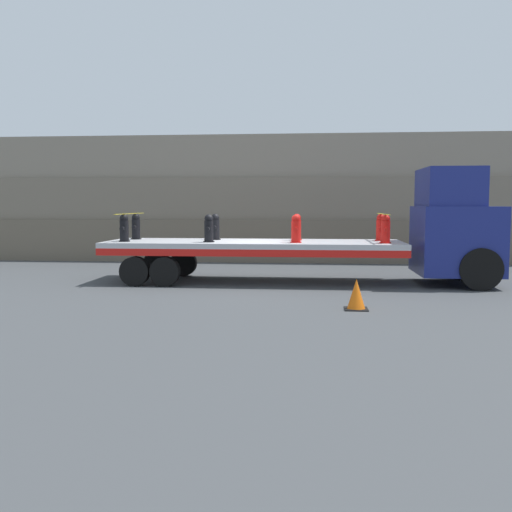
{
  "coord_description": "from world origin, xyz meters",
  "views": [
    {
      "loc": [
        1.66,
        -16.79,
        2.29
      ],
      "look_at": [
        0.06,
        0.0,
        0.77
      ],
      "focal_mm": 40.0,
      "sensor_mm": 36.0,
      "label": 1
    }
  ],
  "objects_px": {
    "fire_hydrant_black_near_1": "(209,229)",
    "fire_hydrant_red_near_2": "(296,229)",
    "fire_hydrant_black_far_0": "(136,227)",
    "traffic_cone": "(356,295)",
    "fire_hydrant_red_far_3": "(381,228)",
    "fire_hydrant_black_far_1": "(215,227)",
    "fire_hydrant_black_near_0": "(124,228)",
    "truck_cab": "(457,228)",
    "flatbed_trailer": "(236,248)",
    "fire_hydrant_red_far_2": "(297,227)",
    "fire_hydrant_red_near_3": "(385,229)"
  },
  "relations": [
    {
      "from": "fire_hydrant_black_near_1",
      "to": "fire_hydrant_red_near_2",
      "type": "relative_size",
      "value": 1.0
    },
    {
      "from": "fire_hydrant_black_far_0",
      "to": "traffic_cone",
      "type": "xyz_separation_m",
      "value": [
        6.44,
        -4.85,
        -1.27
      ]
    },
    {
      "from": "fire_hydrant_red_near_2",
      "to": "fire_hydrant_red_far_3",
      "type": "distance_m",
      "value": 2.75
    },
    {
      "from": "fire_hydrant_black_far_1",
      "to": "fire_hydrant_red_far_3",
      "type": "xyz_separation_m",
      "value": [
        5.01,
        0.0,
        0.0
      ]
    },
    {
      "from": "fire_hydrant_black_near_0",
      "to": "fire_hydrant_black_near_1",
      "type": "xyz_separation_m",
      "value": [
        2.51,
        0.0,
        0.0
      ]
    },
    {
      "from": "truck_cab",
      "to": "fire_hydrant_black_far_1",
      "type": "xyz_separation_m",
      "value": [
        -7.12,
        0.57,
        -0.03
      ]
    },
    {
      "from": "traffic_cone",
      "to": "fire_hydrant_red_near_2",
      "type": "bearing_deg",
      "value": 110.96
    },
    {
      "from": "fire_hydrant_black_near_1",
      "to": "fire_hydrant_black_far_1",
      "type": "relative_size",
      "value": 1.0
    },
    {
      "from": "fire_hydrant_black_near_0",
      "to": "fire_hydrant_black_far_1",
      "type": "xyz_separation_m",
      "value": [
        2.51,
        1.13,
        0.0
      ]
    },
    {
      "from": "traffic_cone",
      "to": "flatbed_trailer",
      "type": "bearing_deg",
      "value": 126.82
    },
    {
      "from": "truck_cab",
      "to": "fire_hydrant_black_far_1",
      "type": "bearing_deg",
      "value": 175.46
    },
    {
      "from": "flatbed_trailer",
      "to": "fire_hydrant_red_far_3",
      "type": "height_order",
      "value": "fire_hydrant_red_far_3"
    },
    {
      "from": "traffic_cone",
      "to": "fire_hydrant_red_far_3",
      "type": "bearing_deg",
      "value": 77.42
    },
    {
      "from": "truck_cab",
      "to": "fire_hydrant_red_far_2",
      "type": "relative_size",
      "value": 4.14
    },
    {
      "from": "fire_hydrant_black_far_0",
      "to": "fire_hydrant_black_far_1",
      "type": "relative_size",
      "value": 1.0
    },
    {
      "from": "fire_hydrant_red_near_3",
      "to": "fire_hydrant_red_far_3",
      "type": "distance_m",
      "value": 1.13
    },
    {
      "from": "flatbed_trailer",
      "to": "fire_hydrant_black_far_0",
      "type": "relative_size",
      "value": 10.87
    },
    {
      "from": "fire_hydrant_red_near_2",
      "to": "fire_hydrant_black_near_0",
      "type": "bearing_deg",
      "value": 180.0
    },
    {
      "from": "fire_hydrant_red_near_2",
      "to": "fire_hydrant_red_near_3",
      "type": "relative_size",
      "value": 1.0
    },
    {
      "from": "fire_hydrant_red_far_2",
      "to": "traffic_cone",
      "type": "bearing_deg",
      "value": -73.63
    },
    {
      "from": "fire_hydrant_black_far_0",
      "to": "fire_hydrant_red_near_3",
      "type": "xyz_separation_m",
      "value": [
        7.52,
        -1.13,
        0.0
      ]
    },
    {
      "from": "fire_hydrant_red_near_3",
      "to": "truck_cab",
      "type": "bearing_deg",
      "value": 15.06
    },
    {
      "from": "fire_hydrant_red_near_2",
      "to": "fire_hydrant_red_near_3",
      "type": "distance_m",
      "value": 2.51
    },
    {
      "from": "fire_hydrant_red_near_2",
      "to": "fire_hydrant_red_near_3",
      "type": "bearing_deg",
      "value": 0.0
    },
    {
      "from": "fire_hydrant_red_near_3",
      "to": "fire_hydrant_red_far_2",
      "type": "bearing_deg",
      "value": 155.73
    },
    {
      "from": "fire_hydrant_red_near_2",
      "to": "fire_hydrant_red_far_2",
      "type": "height_order",
      "value": "same"
    },
    {
      "from": "fire_hydrant_red_far_3",
      "to": "traffic_cone",
      "type": "distance_m",
      "value": 5.13
    },
    {
      "from": "fire_hydrant_red_near_2",
      "to": "fire_hydrant_red_far_2",
      "type": "distance_m",
      "value": 1.13
    },
    {
      "from": "flatbed_trailer",
      "to": "traffic_cone",
      "type": "height_order",
      "value": "flatbed_trailer"
    },
    {
      "from": "flatbed_trailer",
      "to": "fire_hydrant_red_near_3",
      "type": "relative_size",
      "value": 10.87
    },
    {
      "from": "fire_hydrant_black_far_0",
      "to": "truck_cab",
      "type": "bearing_deg",
      "value": -3.36
    },
    {
      "from": "fire_hydrant_black_far_1",
      "to": "fire_hydrant_black_near_1",
      "type": "bearing_deg",
      "value": -90.0
    },
    {
      "from": "flatbed_trailer",
      "to": "fire_hydrant_red_near_2",
      "type": "height_order",
      "value": "fire_hydrant_red_near_2"
    },
    {
      "from": "flatbed_trailer",
      "to": "fire_hydrant_red_near_2",
      "type": "bearing_deg",
      "value": -17.6
    },
    {
      "from": "fire_hydrant_black_near_0",
      "to": "fire_hydrant_black_far_0",
      "type": "distance_m",
      "value": 1.13
    },
    {
      "from": "flatbed_trailer",
      "to": "fire_hydrant_black_near_1",
      "type": "relative_size",
      "value": 10.87
    },
    {
      "from": "fire_hydrant_black_far_1",
      "to": "flatbed_trailer",
      "type": "bearing_deg",
      "value": -37.96
    },
    {
      "from": "fire_hydrant_black_far_1",
      "to": "fire_hydrant_red_far_2",
      "type": "height_order",
      "value": "same"
    },
    {
      "from": "fire_hydrant_black_far_1",
      "to": "fire_hydrant_black_near_0",
      "type": "bearing_deg",
      "value": -155.73
    },
    {
      "from": "fire_hydrant_red_far_2",
      "to": "truck_cab",
      "type": "bearing_deg",
      "value": -6.99
    },
    {
      "from": "fire_hydrant_black_far_1",
      "to": "fire_hydrant_red_near_2",
      "type": "relative_size",
      "value": 1.0
    },
    {
      "from": "fire_hydrant_black_near_1",
      "to": "flatbed_trailer",
      "type": "bearing_deg",
      "value": 37.96
    },
    {
      "from": "fire_hydrant_black_far_0",
      "to": "fire_hydrant_black_far_1",
      "type": "distance_m",
      "value": 2.51
    },
    {
      "from": "truck_cab",
      "to": "flatbed_trailer",
      "type": "height_order",
      "value": "truck_cab"
    },
    {
      "from": "fire_hydrant_black_near_1",
      "to": "fire_hydrant_red_near_2",
      "type": "height_order",
      "value": "same"
    },
    {
      "from": "fire_hydrant_black_near_1",
      "to": "fire_hydrant_red_near_3",
      "type": "distance_m",
      "value": 5.01
    },
    {
      "from": "fire_hydrant_red_near_2",
      "to": "truck_cab",
      "type": "bearing_deg",
      "value": 6.99
    },
    {
      "from": "fire_hydrant_black_near_0",
      "to": "fire_hydrant_red_far_2",
      "type": "bearing_deg",
      "value": 12.71
    },
    {
      "from": "fire_hydrant_red_near_2",
      "to": "fire_hydrant_black_far_0",
      "type": "bearing_deg",
      "value": 167.29
    },
    {
      "from": "fire_hydrant_red_far_2",
      "to": "traffic_cone",
      "type": "distance_m",
      "value": 5.21
    }
  ]
}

